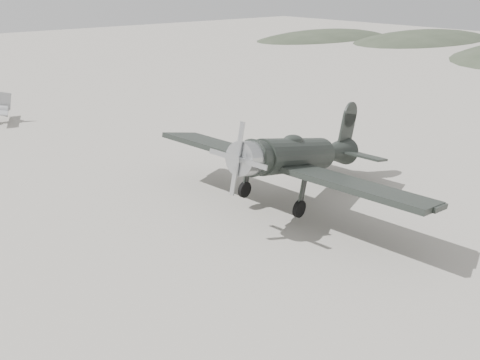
# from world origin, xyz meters

# --- Properties ---
(ground) EXTENTS (160.00, 160.00, 0.00)m
(ground) POSITION_xyz_m (0.00, 0.00, 0.00)
(ground) COLOR gray
(ground) RESTS_ON ground
(hill_east_north) EXTENTS (36.00, 18.00, 6.00)m
(hill_east_north) POSITION_xyz_m (60.00, 28.00, 0.00)
(hill_east_north) COLOR #333C2B
(hill_east_north) RESTS_ON ground
(hill_northeast) EXTENTS (32.00, 16.00, 5.20)m
(hill_northeast) POSITION_xyz_m (50.00, 40.00, 0.00)
(hill_northeast) COLOR #333C2B
(hill_northeast) RESTS_ON ground
(lowwing_monoplane) EXTENTS (8.55, 11.89, 3.82)m
(lowwing_monoplane) POSITION_xyz_m (2.35, -0.41, 2.02)
(lowwing_monoplane) COLOR black
(lowwing_monoplane) RESTS_ON ground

